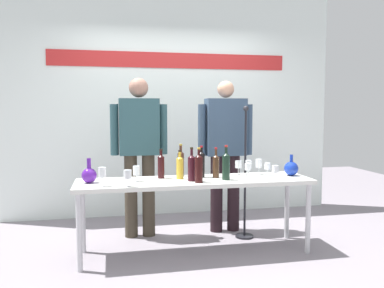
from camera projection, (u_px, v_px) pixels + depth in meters
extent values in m
plane|color=gray|center=(195.00, 253.00, 3.88)|extent=(10.00, 10.00, 0.00)
cube|color=white|center=(171.00, 103.00, 5.28)|extent=(4.47, 0.10, 3.00)
cube|color=red|center=(171.00, 60.00, 5.18)|extent=(3.13, 0.01, 0.20)
cube|color=silver|center=(195.00, 182.00, 3.82)|extent=(2.28, 0.57, 0.04)
cylinder|color=silver|center=(79.00, 233.00, 3.40)|extent=(0.05, 0.05, 0.69)
cylinder|color=silver|center=(308.00, 219.00, 3.84)|extent=(0.05, 0.05, 0.69)
cylinder|color=silver|center=(83.00, 218.00, 3.87)|extent=(0.05, 0.05, 0.69)
cylinder|color=silver|center=(287.00, 207.00, 4.30)|extent=(0.05, 0.05, 0.69)
sphere|color=#4F1A8E|center=(89.00, 175.00, 3.63)|extent=(0.14, 0.14, 0.14)
cylinder|color=#4F1A8E|center=(89.00, 164.00, 3.62)|extent=(0.04, 0.04, 0.10)
sphere|color=#15309F|center=(291.00, 169.00, 4.04)|extent=(0.15, 0.15, 0.15)
cylinder|color=#15309F|center=(291.00, 159.00, 4.03)|extent=(0.03, 0.03, 0.08)
cylinder|color=#3B3327|center=(131.00, 196.00, 4.34)|extent=(0.14, 0.14, 0.92)
cylinder|color=#3B3327|center=(149.00, 195.00, 4.38)|extent=(0.14, 0.14, 0.92)
cube|color=#294B52|center=(139.00, 127.00, 4.30)|extent=(0.43, 0.22, 0.61)
cylinder|color=#294B52|center=(114.00, 130.00, 4.25)|extent=(0.09, 0.09, 0.55)
cylinder|color=#294B52|center=(163.00, 129.00, 4.35)|extent=(0.09, 0.09, 0.55)
sphere|color=#976B5A|center=(139.00, 88.00, 4.26)|extent=(0.21, 0.21, 0.21)
cylinder|color=black|center=(216.00, 193.00, 4.54)|extent=(0.14, 0.14, 0.89)
cylinder|color=black|center=(233.00, 193.00, 4.58)|extent=(0.14, 0.14, 0.89)
cube|color=#32465E|center=(225.00, 127.00, 4.50)|extent=(0.45, 0.22, 0.65)
cylinder|color=#32465E|center=(202.00, 130.00, 4.44)|extent=(0.09, 0.09, 0.58)
cylinder|color=#32465E|center=(248.00, 130.00, 4.55)|extent=(0.09, 0.09, 0.58)
sphere|color=tan|center=(226.00, 89.00, 4.46)|extent=(0.19, 0.19, 0.19)
cylinder|color=#47281C|center=(181.00, 165.00, 4.02)|extent=(0.06, 0.06, 0.23)
cone|color=#47281C|center=(181.00, 152.00, 4.00)|extent=(0.06, 0.06, 0.03)
cylinder|color=#47281C|center=(181.00, 149.00, 4.00)|extent=(0.03, 0.03, 0.08)
cylinder|color=#B59838|center=(181.00, 145.00, 4.00)|extent=(0.03, 0.03, 0.02)
cylinder|color=#341018|center=(192.00, 169.00, 3.73)|extent=(0.07, 0.07, 0.23)
cone|color=#341018|center=(192.00, 156.00, 3.72)|extent=(0.07, 0.07, 0.03)
cylinder|color=#341018|center=(192.00, 153.00, 3.72)|extent=(0.03, 0.03, 0.08)
cylinder|color=black|center=(192.00, 148.00, 3.71)|extent=(0.03, 0.03, 0.02)
cylinder|color=black|center=(226.00, 168.00, 3.79)|extent=(0.08, 0.08, 0.24)
cone|color=black|center=(226.00, 154.00, 3.78)|extent=(0.08, 0.08, 0.03)
cylinder|color=black|center=(226.00, 151.00, 3.78)|extent=(0.03, 0.03, 0.08)
cylinder|color=red|center=(226.00, 146.00, 3.78)|extent=(0.03, 0.03, 0.02)
cylinder|color=black|center=(199.00, 170.00, 3.65)|extent=(0.07, 0.07, 0.24)
cone|color=black|center=(199.00, 156.00, 3.64)|extent=(0.07, 0.07, 0.03)
cylinder|color=black|center=(199.00, 153.00, 3.63)|extent=(0.03, 0.03, 0.07)
cylinder|color=gold|center=(199.00, 148.00, 3.63)|extent=(0.03, 0.03, 0.02)
cylinder|color=black|center=(201.00, 166.00, 3.94)|extent=(0.07, 0.07, 0.24)
cone|color=black|center=(201.00, 153.00, 3.93)|extent=(0.07, 0.07, 0.03)
cylinder|color=black|center=(201.00, 151.00, 3.92)|extent=(0.02, 0.02, 0.06)
cylinder|color=#B3161D|center=(201.00, 147.00, 3.92)|extent=(0.03, 0.03, 0.02)
cylinder|color=gold|center=(180.00, 169.00, 3.85)|extent=(0.07, 0.07, 0.20)
cone|color=gold|center=(180.00, 157.00, 3.84)|extent=(0.07, 0.07, 0.03)
cylinder|color=gold|center=(180.00, 155.00, 3.83)|extent=(0.03, 0.03, 0.07)
cylinder|color=black|center=(180.00, 151.00, 3.83)|extent=(0.03, 0.03, 0.02)
cylinder|color=#452B1B|center=(216.00, 167.00, 3.92)|extent=(0.07, 0.07, 0.21)
cone|color=#452B1B|center=(216.00, 156.00, 3.91)|extent=(0.07, 0.07, 0.03)
cylinder|color=#452B1B|center=(216.00, 153.00, 3.91)|extent=(0.02, 0.02, 0.08)
cylinder|color=#AF1A1F|center=(216.00, 148.00, 3.90)|extent=(0.03, 0.03, 0.02)
cylinder|color=black|center=(161.00, 168.00, 3.89)|extent=(0.07, 0.07, 0.21)
cone|color=black|center=(161.00, 156.00, 3.88)|extent=(0.07, 0.07, 0.03)
cylinder|color=black|center=(161.00, 154.00, 3.87)|extent=(0.03, 0.03, 0.06)
cylinder|color=black|center=(161.00, 150.00, 3.87)|extent=(0.03, 0.03, 0.02)
cylinder|color=white|center=(102.00, 186.00, 3.48)|extent=(0.06, 0.06, 0.00)
cylinder|color=white|center=(102.00, 182.00, 3.48)|extent=(0.01, 0.01, 0.08)
cylinder|color=white|center=(102.00, 172.00, 3.47)|extent=(0.07, 0.07, 0.09)
cylinder|color=white|center=(136.00, 181.00, 3.71)|extent=(0.06, 0.06, 0.00)
cylinder|color=white|center=(136.00, 178.00, 3.71)|extent=(0.01, 0.01, 0.06)
cylinder|color=white|center=(136.00, 170.00, 3.70)|extent=(0.06, 0.06, 0.09)
cylinder|color=white|center=(128.00, 187.00, 3.46)|extent=(0.05, 0.05, 0.00)
cylinder|color=white|center=(128.00, 182.00, 3.46)|extent=(0.01, 0.01, 0.07)
cylinder|color=white|center=(128.00, 174.00, 3.45)|extent=(0.07, 0.07, 0.08)
cylinder|color=white|center=(275.00, 180.00, 3.79)|extent=(0.06, 0.06, 0.00)
cylinder|color=white|center=(275.00, 176.00, 3.79)|extent=(0.01, 0.01, 0.07)
cylinder|color=white|center=(275.00, 169.00, 3.78)|extent=(0.06, 0.06, 0.07)
cylinder|color=white|center=(248.00, 175.00, 4.08)|extent=(0.06, 0.06, 0.00)
cylinder|color=white|center=(248.00, 171.00, 4.08)|extent=(0.01, 0.01, 0.07)
cylinder|color=white|center=(248.00, 164.00, 4.07)|extent=(0.06, 0.06, 0.08)
cylinder|color=white|center=(247.00, 177.00, 3.96)|extent=(0.06, 0.06, 0.00)
cylinder|color=white|center=(248.00, 173.00, 3.95)|extent=(0.01, 0.01, 0.07)
cylinder|color=white|center=(248.00, 167.00, 3.95)|extent=(0.06, 0.06, 0.07)
cylinder|color=white|center=(267.00, 175.00, 4.07)|extent=(0.06, 0.06, 0.00)
cylinder|color=white|center=(267.00, 172.00, 4.07)|extent=(0.01, 0.01, 0.06)
cylinder|color=white|center=(267.00, 166.00, 4.06)|extent=(0.06, 0.06, 0.07)
cylinder|color=white|center=(238.00, 175.00, 4.09)|extent=(0.06, 0.06, 0.00)
cylinder|color=white|center=(238.00, 171.00, 4.09)|extent=(0.01, 0.01, 0.07)
cylinder|color=white|center=(238.00, 164.00, 4.08)|extent=(0.07, 0.07, 0.08)
cylinder|color=white|center=(259.00, 174.00, 4.12)|extent=(0.06, 0.06, 0.00)
cylinder|color=white|center=(259.00, 171.00, 4.12)|extent=(0.01, 0.01, 0.07)
cylinder|color=white|center=(259.00, 163.00, 4.11)|extent=(0.07, 0.07, 0.09)
cylinder|color=black|center=(244.00, 236.00, 4.36)|extent=(0.20, 0.20, 0.02)
cylinder|color=black|center=(245.00, 175.00, 4.30)|extent=(0.02, 0.02, 1.39)
sphere|color=#232328|center=(246.00, 108.00, 4.24)|extent=(0.06, 0.06, 0.06)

